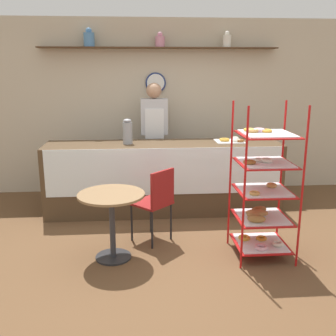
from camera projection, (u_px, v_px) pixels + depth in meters
ground_plane at (171, 248)px, 4.39m from camera, size 14.00×14.00×0.00m
back_wall at (159, 106)px, 6.24m from camera, size 10.00×0.30×2.70m
display_counter at (164, 177)px, 5.44m from camera, size 3.20×0.68×0.97m
pastry_rack at (262, 192)px, 4.08m from camera, size 0.60×0.60×1.63m
person_worker at (154, 136)px, 5.91m from camera, size 0.40×0.23×1.75m
cafe_table at (112, 210)px, 4.04m from camera, size 0.69×0.69×0.72m
cafe_chair at (157, 198)px, 4.43m from camera, size 0.54×0.54×0.87m
coffee_carafe at (127, 132)px, 5.25m from camera, size 0.13×0.13×0.34m
donut_tray_counter at (231, 140)px, 5.43m from camera, size 0.38×0.34×0.05m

